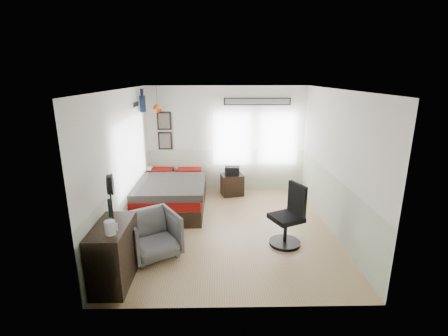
% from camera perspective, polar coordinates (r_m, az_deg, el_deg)
% --- Properties ---
extents(ground_plane, '(4.00, 4.50, 0.01)m').
position_cam_1_polar(ground_plane, '(6.55, 0.96, -10.73)').
color(ground_plane, '#A67D55').
extents(room_shell, '(4.02, 4.52, 2.71)m').
position_cam_1_polar(room_shell, '(6.18, 0.24, 3.57)').
color(room_shell, silver).
rests_on(room_shell, ground_plane).
extents(wall_decor, '(3.55, 1.32, 1.44)m').
position_cam_1_polar(wall_decor, '(7.90, -7.63, 9.75)').
color(wall_decor, black).
rests_on(wall_decor, room_shell).
extents(bed, '(1.57, 2.15, 0.69)m').
position_cam_1_polar(bed, '(7.49, -9.34, -4.55)').
color(bed, black).
rests_on(bed, ground_plane).
extents(dresser, '(0.48, 1.00, 0.90)m').
position_cam_1_polar(dresser, '(5.12, -18.80, -14.07)').
color(dresser, black).
rests_on(dresser, ground_plane).
extents(armchair, '(1.11, 1.12, 0.75)m').
position_cam_1_polar(armchair, '(5.66, -12.50, -11.40)').
color(armchair, '#5B5B5B').
rests_on(armchair, ground_plane).
extents(nightstand, '(0.61, 0.53, 0.53)m').
position_cam_1_polar(nightstand, '(8.24, 1.43, -2.95)').
color(nightstand, black).
rests_on(nightstand, ground_plane).
extents(task_chair, '(0.66, 0.66, 1.12)m').
position_cam_1_polar(task_chair, '(5.95, 11.32, -9.01)').
color(task_chair, black).
rests_on(task_chair, ground_plane).
extents(kettle, '(0.17, 0.14, 0.19)m').
position_cam_1_polar(kettle, '(4.63, -19.38, -9.87)').
color(kettle, silver).
rests_on(kettle, dresser).
extents(bottle, '(0.07, 0.07, 0.27)m').
position_cam_1_polar(bottle, '(5.17, -19.35, -6.61)').
color(bottle, black).
rests_on(bottle, dresser).
extents(stand_fan, '(0.14, 0.30, 0.73)m').
position_cam_1_polar(stand_fan, '(4.77, -19.37, -2.91)').
color(stand_fan, black).
rests_on(stand_fan, dresser).
extents(black_bag, '(0.38, 0.27, 0.21)m').
position_cam_1_polar(black_bag, '(8.13, 1.44, -0.48)').
color(black_bag, black).
rests_on(black_bag, nightstand).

